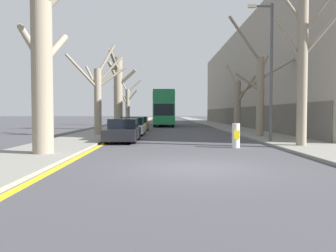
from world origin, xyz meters
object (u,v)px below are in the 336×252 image
street_tree_left_0 (43,72)px  parked_car_1 (133,126)px  lamp_post (269,66)px  parked_car_0 (123,131)px  traffic_bollard (236,136)px  street_tree_left_2 (118,90)px  street_tree_left_3 (127,103)px  street_tree_right_0 (304,60)px  parked_car_2 (139,124)px  double_decker_bus (164,107)px  street_tree_right_2 (238,102)px  street_tree_right_1 (260,90)px  street_tree_left_1 (98,94)px

street_tree_left_0 → parked_car_1: bearing=79.4°
parked_car_1 → lamp_post: lamp_post is taller
parked_car_0 → traffic_bollard: parked_car_0 is taller
street_tree_left_2 → lamp_post: bearing=-55.3°
street_tree_left_3 → street_tree_right_0: bearing=-67.5°
street_tree_right_0 → parked_car_2: street_tree_right_0 is taller
parked_car_0 → double_decker_bus: bearing=83.9°
street_tree_left_0 → street_tree_left_2: size_ratio=1.00×
street_tree_left_3 → street_tree_right_2: street_tree_left_3 is taller
double_decker_bus → parked_car_1: 16.89m
street_tree_left_0 → street_tree_right_0: size_ratio=0.89×
street_tree_left_0 → parked_car_2: bearing=82.9°
street_tree_right_2 → double_decker_bus: (-6.72, 11.95, -0.24)m
street_tree_right_2 → lamp_post: (-0.96, -11.68, 1.57)m
parked_car_0 → parked_car_2: (0.00, 12.05, -0.01)m
street_tree_left_2 → double_decker_bus: size_ratio=0.76×
street_tree_right_1 → double_decker_bus: street_tree_right_1 is taller
parked_car_1 → street_tree_right_2: bearing=27.1°
street_tree_right_0 → street_tree_right_2: size_ratio=1.36×
street_tree_left_0 → traffic_bollard: (8.13, 2.89, -2.67)m
street_tree_right_2 → lamp_post: lamp_post is taller
street_tree_right_1 → street_tree_left_2: bearing=135.9°
street_tree_left_0 → parked_car_0: size_ratio=1.67×
parked_car_0 → street_tree_right_2: bearing=48.9°
street_tree_left_3 → traffic_bollard: bearing=-73.3°
street_tree_left_2 → parked_car_2: street_tree_left_2 is taller
street_tree_left_1 → street_tree_left_2: (0.15, 9.27, 0.92)m
street_tree_right_0 → parked_car_1: 13.50m
street_tree_left_0 → lamp_post: (10.46, 5.20, 1.02)m
street_tree_left_3 → lamp_post: (10.63, -25.43, 1.28)m
street_tree_right_2 → parked_car_2: 9.49m
street_tree_right_1 → traffic_bollard: (-3.08, -6.50, -2.66)m
street_tree_left_2 → street_tree_left_0: bearing=-90.3°
parked_car_1 → traffic_bollard: parked_car_1 is taller
street_tree_left_2 → parked_car_2: bearing=-37.6°
street_tree_left_3 → parked_car_2: street_tree_left_3 is taller
street_tree_left_1 → lamp_post: size_ratio=0.88×
street_tree_right_0 → double_decker_bus: street_tree_right_0 is taller
traffic_bollard → street_tree_right_1: bearing=64.6°
street_tree_left_0 → parked_car_2: (2.29, 18.47, -2.63)m
street_tree_right_0 → parked_car_2: (-9.04, 15.63, -3.58)m
street_tree_right_1 → street_tree_left_3: bearing=118.2°
street_tree_left_0 → parked_car_1: (2.29, 12.21, -2.62)m
traffic_bollard → street_tree_left_1: bearing=135.6°
street_tree_left_3 → street_tree_right_2: 17.98m
street_tree_left_1 → traffic_bollard: bearing=-44.4°
street_tree_left_3 → parked_car_1: 18.73m
street_tree_left_3 → parked_car_2: (2.46, -12.15, -2.37)m
parked_car_2 → street_tree_right_0: bearing=-60.0°
street_tree_left_2 → double_decker_bus: bearing=62.1°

